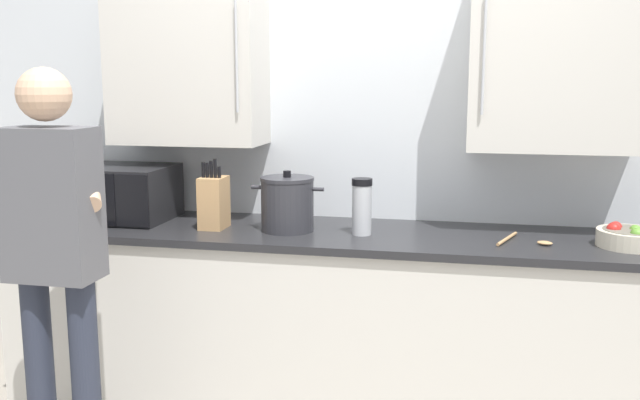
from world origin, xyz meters
TOP-DOWN VIEW (x-y plane):
  - back_wall_tiled at (-0.00, 1.00)m, footprint 4.12×0.44m
  - counter_unit at (0.00, 0.67)m, footprint 3.32×0.67m
  - microwave_oven at (-1.25, 0.71)m, footprint 0.59×0.42m
  - thermos_flask at (0.04, 0.62)m, footprint 0.09×0.09m
  - fruit_bowl at (1.17, 0.63)m, footprint 0.27×0.27m
  - stock_pot at (-0.31, 0.63)m, footprint 0.34×0.25m
  - knife_block at (-0.65, 0.61)m, footprint 0.11×0.15m
  - wooden_spoon at (0.74, 0.61)m, footprint 0.24×0.25m
  - person_figure at (-1.04, -0.08)m, footprint 0.44×0.60m

SIDE VIEW (x-z plane):
  - counter_unit at x=0.00m, z-range 0.00..0.95m
  - wooden_spoon at x=0.74m, z-range 0.95..0.97m
  - fruit_bowl at x=1.17m, z-range 0.94..1.04m
  - person_figure at x=-1.04m, z-range 0.17..1.85m
  - knife_block at x=-0.65m, z-range 0.91..1.24m
  - stock_pot at x=-0.31m, z-range 0.94..1.22m
  - thermos_flask at x=0.04m, z-range 0.95..1.21m
  - microwave_oven at x=-1.25m, z-range 0.95..1.22m
  - back_wall_tiled at x=0.00m, z-range 0.09..2.87m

